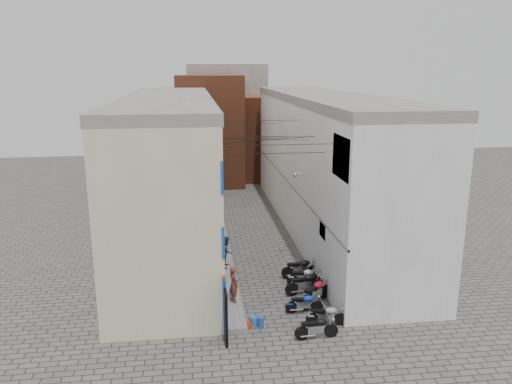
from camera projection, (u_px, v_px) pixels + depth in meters
name	position (u px, v px, depth m)	size (l,w,h in m)	color
ground	(286.00, 331.00, 20.70)	(90.00, 90.00, 0.00)	#565451
plinth	(219.00, 231.00, 32.93)	(0.90, 26.00, 0.25)	slate
building_left	(171.00, 168.00, 31.46)	(5.10, 27.00, 9.00)	beige
building_right	(325.00, 164.00, 32.73)	(5.94, 26.00, 9.00)	silver
building_far_brick_left	(210.00, 130.00, 46.19)	(6.00, 6.00, 10.00)	brown
building_far_brick_right	(260.00, 137.00, 48.98)	(5.00, 6.00, 8.00)	brown
building_far_concrete	(227.00, 118.00, 52.09)	(8.00, 5.00, 11.00)	slate
far_shopfront	(234.00, 176.00, 44.66)	(2.00, 0.30, 2.40)	black
overhead_wires	(261.00, 136.00, 26.33)	(5.80, 13.02, 1.32)	black
motorcycle_a	(317.00, 327.00, 20.02)	(0.57, 1.81, 1.05)	black
motorcycle_b	(326.00, 315.00, 21.05)	(0.55, 1.74, 1.01)	#9A9A9E
motorcycle_c	(304.00, 302.00, 22.16)	(0.54, 1.71, 0.99)	#0C32BB
motorcycle_d	(316.00, 291.00, 23.02)	(0.68, 2.14, 1.24)	#A10B1B
motorcycle_e	(305.00, 282.00, 24.00)	(0.64, 2.03, 1.18)	black
motorcycle_f	(305.00, 276.00, 24.91)	(0.57, 1.80, 1.04)	#BAB9BE
motorcycle_g	(301.00, 267.00, 25.83)	(0.64, 2.03, 1.18)	black
person_a	(234.00, 284.00, 22.61)	(0.62, 0.40, 1.69)	brown
person_b	(226.00, 251.00, 26.63)	(0.82, 0.64, 1.69)	#34394F
water_jug_near	(253.00, 322.00, 20.97)	(0.30, 0.30, 0.46)	#2068A3
water_jug_far	(261.00, 322.00, 21.01)	(0.28, 0.28, 0.44)	#2140A6
red_crate	(248.00, 325.00, 20.96)	(0.39, 0.29, 0.24)	red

